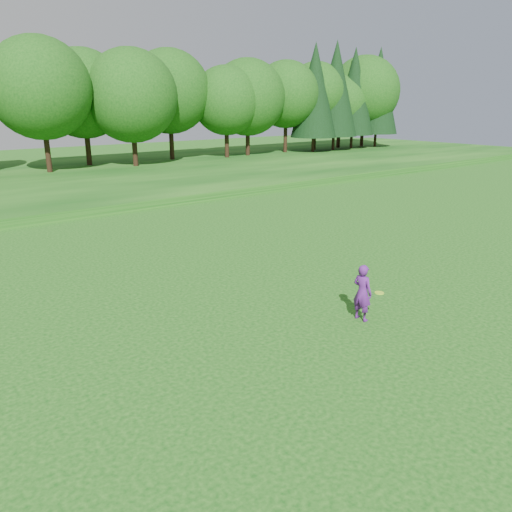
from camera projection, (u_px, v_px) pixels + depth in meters
ground at (244, 358)px, 13.21m from camera, size 140.00×140.00×0.00m
walking_path at (31, 222)px, 28.19m from camera, size 130.00×1.60×0.04m
woman at (362, 293)px, 15.30m from camera, size 0.54×1.00×1.79m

